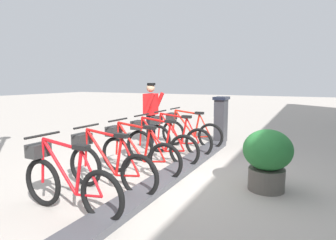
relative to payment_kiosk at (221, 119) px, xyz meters
name	(u,v)px	position (x,y,z in m)	size (l,w,h in m)	color
ground_plane	(172,177)	(-0.05, 3.30, -0.67)	(60.00, 60.00, 0.00)	#AEA49A
dock_rail_base	(172,174)	(-0.05, 3.30, -0.62)	(0.44, 5.84, 0.10)	#47474C
payment_kiosk	(221,119)	(0.00, 0.00, 0.00)	(0.36, 0.52, 1.28)	#38383D
bike_docked_0	(189,131)	(0.57, 0.98, -0.24)	(1.72, 0.54, 1.02)	black
bike_docked_1	(175,136)	(0.57, 1.82, -0.24)	(1.72, 0.54, 1.02)	black
bike_docked_2	(158,143)	(0.57, 2.66, -0.24)	(1.72, 0.54, 1.02)	black
bike_docked_3	(136,152)	(0.57, 3.50, -0.24)	(1.72, 0.54, 1.02)	black
bike_docked_4	(107,164)	(0.57, 4.34, -0.24)	(1.72, 0.54, 1.02)	black
bike_docked_5	(66,181)	(0.57, 5.18, -0.24)	(1.72, 0.54, 1.02)	black
worker_near_rack	(151,111)	(1.59, 1.15, 0.24)	(0.46, 0.63, 1.66)	white
planter_bush	(267,157)	(-1.66, 3.19, -0.12)	(0.76, 0.76, 0.97)	#59544C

